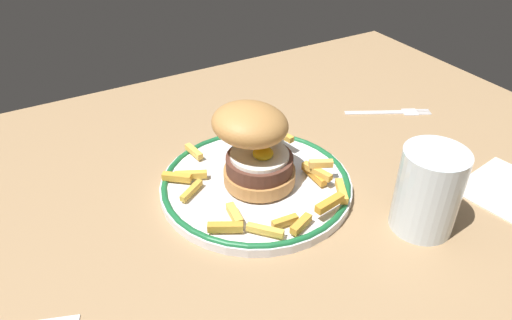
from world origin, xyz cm
name	(u,v)px	position (x,y,z in cm)	size (l,w,h in cm)	color
ground_plane	(237,220)	(0.00, 0.00, -2.00)	(117.22, 82.16, 4.00)	#977752
dinner_plate	(256,184)	(4.12, 2.24, 0.84)	(25.03, 25.03, 1.60)	silver
burger	(254,144)	(3.96, 2.35, 7.05)	(10.33, 10.54, 10.99)	#B77B41
fries_pile	(267,185)	(4.30, -0.38, 2.35)	(19.90, 22.86, 2.60)	#EBB54A
water_glass	(427,194)	(17.70, -13.59, 4.69)	(7.36, 7.36, 10.42)	silver
fork	(390,112)	(33.94, 9.04, 0.18)	(13.37, 7.97, 0.36)	silver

